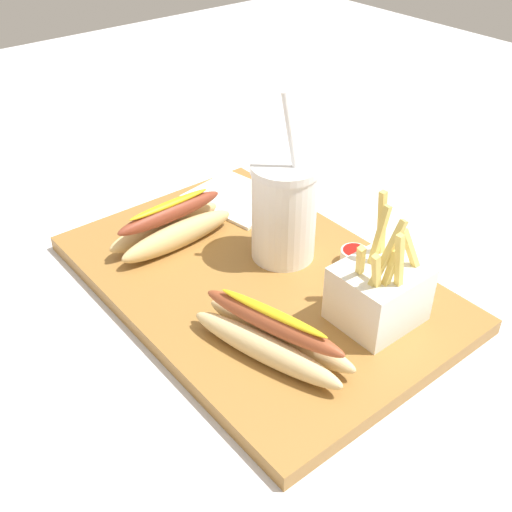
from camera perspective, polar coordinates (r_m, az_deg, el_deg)
The scene contains 9 objects.
ground_plane at distance 0.81m, azimuth 0.00°, elevation -3.48°, with size 2.40×2.40×0.02m, color silver.
food_tray at distance 0.79m, azimuth 0.00°, elevation -2.35°, with size 0.49×0.33×0.02m, color olive.
soda_cup at distance 0.79m, azimuth 2.58°, elevation 4.15°, with size 0.09×0.09×0.23m.
fries_basket at distance 0.71m, azimuth 11.22°, elevation -3.29°, with size 0.08×0.09×0.15m.
hot_dog_1 at distance 0.84m, azimuth -7.76°, elevation 2.69°, with size 0.07×0.18×0.06m.
hot_dog_2 at distance 0.67m, azimuth 1.48°, elevation -7.40°, with size 0.20×0.10×0.06m.
ketchup_cup_1 at distance 0.81m, azimuth 9.00°, elevation 0.01°, with size 0.04×0.04×0.02m.
ketchup_cup_2 at distance 0.90m, azimuth 1.54°, elevation 4.31°, with size 0.04×0.04×0.02m.
napkin_stack at distance 0.95m, azimuth -1.70°, elevation 5.33°, with size 0.14×0.11×0.01m, color white.
Camera 1 is at (0.49, -0.39, 0.50)m, focal length 43.54 mm.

